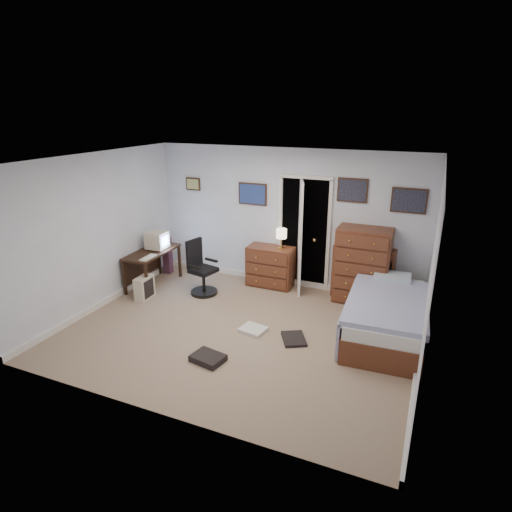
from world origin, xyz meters
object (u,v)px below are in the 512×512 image
(computer_desk, at_px, (149,259))
(bed, at_px, (385,315))
(office_chair, at_px, (201,273))
(tall_dresser, at_px, (362,266))
(low_dresser, at_px, (271,266))

(computer_desk, distance_m, bed, 4.28)
(office_chair, relative_size, tall_dresser, 0.76)
(computer_desk, relative_size, bed, 0.57)
(tall_dresser, height_order, bed, tall_dresser)
(low_dresser, xyz_separation_m, bed, (2.19, -1.06, -0.06))
(office_chair, distance_m, low_dresser, 1.29)
(office_chair, xyz_separation_m, bed, (3.20, -0.26, -0.06))
(computer_desk, xyz_separation_m, tall_dresser, (3.73, 0.82, 0.13))
(computer_desk, height_order, tall_dresser, tall_dresser)
(computer_desk, bearing_deg, office_chair, 0.51)
(computer_desk, height_order, office_chair, office_chair)
(computer_desk, distance_m, low_dresser, 2.25)
(low_dresser, relative_size, tall_dresser, 0.65)
(low_dresser, xyz_separation_m, tall_dresser, (1.66, -0.02, 0.27))
(bed, bearing_deg, office_chair, 172.62)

